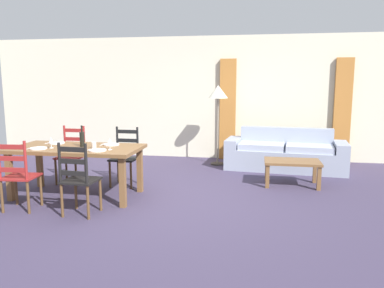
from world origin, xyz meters
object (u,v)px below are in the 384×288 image
at_px(wine_glass_near_right, 110,142).
at_px(coffee_cup_primary, 94,145).
at_px(dining_chair_far_right, 125,157).
at_px(wine_bottle, 82,139).
at_px(coffee_table, 292,164).
at_px(dining_chair_far_left, 72,155).
at_px(wine_glass_near_left, 51,140).
at_px(standing_lamp, 218,97).
at_px(dining_chair_near_left, 18,176).
at_px(couch, 285,154).
at_px(dining_table, 76,153).
at_px(dining_chair_near_right, 79,179).

bearing_deg(wine_glass_near_right, coffee_cup_primary, 162.78).
relative_size(dining_chair_far_right, wine_bottle, 3.04).
relative_size(dining_chair_far_right, coffee_table, 1.07).
bearing_deg(dining_chair_far_left, wine_bottle, -51.91).
height_order(wine_glass_near_right, coffee_table, wine_glass_near_right).
height_order(dining_chair_far_right, wine_glass_near_left, dining_chair_far_right).
relative_size(wine_glass_near_left, standing_lamp, 0.10).
xyz_separation_m(dining_chair_far_right, wine_glass_near_right, (0.10, -0.88, 0.38)).
height_order(dining_chair_near_left, couch, dining_chair_near_left).
bearing_deg(couch, dining_chair_near_left, -139.45).
height_order(dining_table, coffee_cup_primary, coffee_cup_primary).
height_order(dining_chair_near_left, dining_chair_far_left, same).
distance_m(dining_chair_near_right, wine_glass_near_left, 1.03).
xyz_separation_m(wine_glass_near_left, couch, (3.50, 2.53, -0.57)).
distance_m(dining_chair_near_left, wine_glass_near_right, 1.26).
xyz_separation_m(dining_chair_near_left, coffee_table, (3.67, 1.90, -0.12)).
height_order(dining_chair_far_left, coffee_cup_primary, dining_chair_far_left).
height_order(dining_chair_far_right, wine_bottle, wine_bottle).
relative_size(wine_glass_near_right, coffee_cup_primary, 1.79).
relative_size(dining_table, coffee_table, 2.11).
bearing_deg(coffee_cup_primary, wine_glass_near_right, -17.22).
distance_m(wine_bottle, couch, 3.93).
distance_m(dining_chair_far_left, dining_chair_far_right, 0.95).
height_order(dining_chair_near_left, coffee_cup_primary, dining_chair_near_left).
relative_size(dining_chair_far_left, wine_glass_near_left, 5.96).
relative_size(dining_chair_far_left, dining_chair_far_right, 1.00).
bearing_deg(dining_chair_near_left, standing_lamp, 55.30).
distance_m(wine_glass_near_right, standing_lamp, 3.03).
bearing_deg(dining_chair_near_right, dining_chair_near_left, 177.54).
distance_m(wine_bottle, standing_lamp, 3.12).
bearing_deg(coffee_table, dining_chair_near_left, -152.61).
relative_size(dining_chair_near_left, coffee_cup_primary, 10.67).
distance_m(wine_bottle, wine_glass_near_left, 0.43).
relative_size(dining_chair_near_right, couch, 0.41).
bearing_deg(dining_chair_far_right, wine_glass_near_right, -83.46).
bearing_deg(wine_bottle, dining_chair_near_right, -67.97).
bearing_deg(coffee_cup_primary, dining_chair_far_left, 134.33).
xyz_separation_m(dining_chair_far_right, wine_bottle, (-0.40, -0.70, 0.39)).
bearing_deg(dining_chair_near_left, dining_chair_far_left, 90.35).
bearing_deg(coffee_table, dining_chair_far_right, -171.08).
xyz_separation_m(dining_chair_far_right, couch, (2.70, 1.64, -0.19)).
relative_size(coffee_table, standing_lamp, 0.55).
xyz_separation_m(dining_table, dining_chair_far_right, (0.49, 0.74, -0.19)).
relative_size(wine_glass_near_left, couch, 0.07).
xyz_separation_m(wine_bottle, standing_lamp, (1.75, 2.53, 0.54)).
distance_m(dining_table, standing_lamp, 3.24).
bearing_deg(dining_table, wine_glass_near_right, -13.39).
bearing_deg(coffee_cup_primary, wine_bottle, 158.15).
height_order(dining_table, dining_chair_far_right, dining_chair_far_right).
bearing_deg(coffee_table, dining_table, -160.06).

